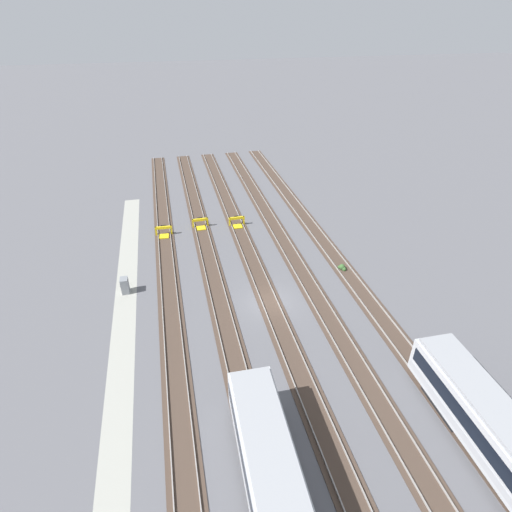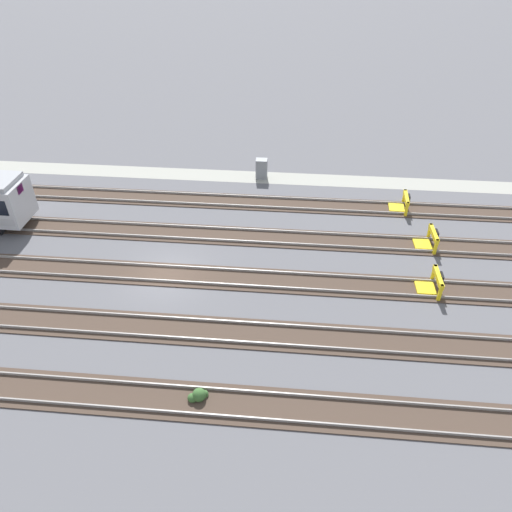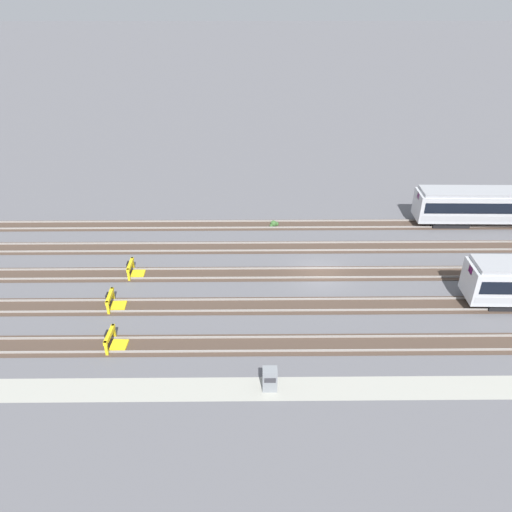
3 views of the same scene
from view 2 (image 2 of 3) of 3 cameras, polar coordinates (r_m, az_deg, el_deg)
The scene contains 12 objects.
ground_plane at distance 30.77m, azimuth -10.17°, elevation -2.14°, with size 400.00×400.00×0.00m, color #5B5B60.
service_walkway at distance 41.43m, azimuth -5.97°, elevation 9.19°, with size 54.00×2.00×0.01m, color #9E9E93.
rail_track_nearest at distance 37.94m, azimuth -7.03°, elevation 6.42°, with size 90.00×2.23×0.21m.
rail_track_near_inner at distance 34.24m, azimuth -8.45°, elevation 2.62°, with size 90.00×2.24×0.21m.
rail_track_middle at distance 30.74m, azimuth -10.18°, elevation -2.08°, with size 90.00×2.24×0.21m.
rail_track_far_inner at distance 27.54m, azimuth -12.36°, elevation -7.91°, with size 90.00×2.23×0.21m.
rail_track_farthest at distance 24.74m, azimuth -15.15°, elevation -15.16°, with size 90.00×2.23×0.21m.
bumper_stop_nearest_track at distance 37.75m, azimuth 16.32°, elevation 5.78°, with size 1.38×2.01×1.22m.
bumper_stop_near_inner_track at distance 34.27m, azimuth 19.11°, elevation 1.77°, with size 1.36×2.01×1.22m.
bumper_stop_middle_track at distance 30.61m, azimuth 19.49°, elevation -2.97°, with size 1.35×2.00×1.22m.
electrical_cabinet at distance 40.45m, azimuth 0.64°, elevation 9.95°, with size 0.90×0.73×1.60m.
weed_clump at distance 23.85m, azimuth -6.61°, elevation -15.55°, with size 0.92×0.70×0.64m.
Camera 2 is at (-7.54, 22.99, 19.01)m, focal length 35.00 mm.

